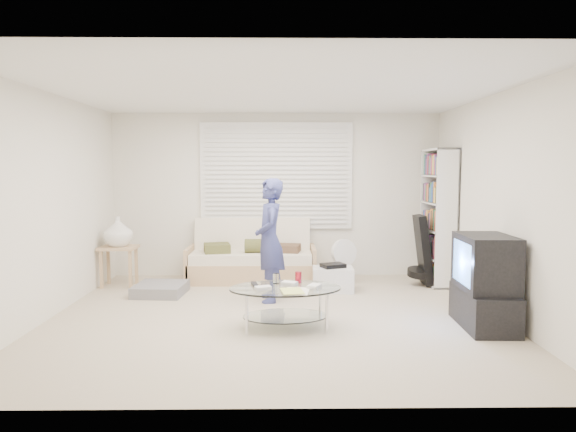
{
  "coord_description": "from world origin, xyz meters",
  "views": [
    {
      "loc": [
        0.07,
        -5.66,
        1.65
      ],
      "look_at": [
        0.15,
        0.3,
        1.11
      ],
      "focal_mm": 32.0,
      "sensor_mm": 36.0,
      "label": 1
    }
  ],
  "objects_px": {
    "futon_sofa": "(252,260)",
    "bookshelf": "(438,217)",
    "tv_unit": "(485,283)",
    "coffee_table": "(286,295)"
  },
  "relations": [
    {
      "from": "bookshelf",
      "to": "tv_unit",
      "type": "relative_size",
      "value": 2.0
    },
    {
      "from": "futon_sofa",
      "to": "bookshelf",
      "type": "xyz_separation_m",
      "value": [
        2.69,
        -0.24,
        0.67
      ]
    },
    {
      "from": "tv_unit",
      "to": "coffee_table",
      "type": "relative_size",
      "value": 0.81
    },
    {
      "from": "coffee_table",
      "to": "tv_unit",
      "type": "bearing_deg",
      "value": 0.08
    },
    {
      "from": "tv_unit",
      "to": "coffee_table",
      "type": "xyz_separation_m",
      "value": [
        -2.08,
        -0.0,
        -0.12
      ]
    },
    {
      "from": "bookshelf",
      "to": "tv_unit",
      "type": "height_order",
      "value": "bookshelf"
    },
    {
      "from": "bookshelf",
      "to": "coffee_table",
      "type": "xyz_separation_m",
      "value": [
        -2.2,
        -2.07,
        -0.62
      ]
    },
    {
      "from": "futon_sofa",
      "to": "bookshelf",
      "type": "relative_size",
      "value": 0.97
    },
    {
      "from": "futon_sofa",
      "to": "tv_unit",
      "type": "height_order",
      "value": "tv_unit"
    },
    {
      "from": "futon_sofa",
      "to": "coffee_table",
      "type": "relative_size",
      "value": 1.56
    }
  ]
}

